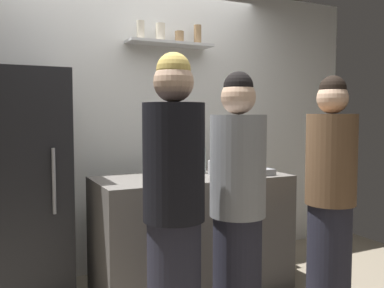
% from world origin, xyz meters
% --- Properties ---
extents(back_wall_assembly, '(4.80, 0.32, 2.60)m').
position_xyz_m(back_wall_assembly, '(0.00, 1.25, 1.30)').
color(back_wall_assembly, white).
rests_on(back_wall_assembly, ground).
extents(refrigerator, '(0.62, 0.63, 1.71)m').
position_xyz_m(refrigerator, '(-0.95, 0.85, 0.86)').
color(refrigerator, black).
rests_on(refrigerator, ground).
extents(counter, '(1.50, 0.68, 0.91)m').
position_xyz_m(counter, '(0.25, 0.51, 0.46)').
color(counter, '#66605B').
rests_on(counter, ground).
extents(baking_pan, '(0.34, 0.24, 0.05)m').
position_xyz_m(baking_pan, '(0.68, 0.36, 0.94)').
color(baking_pan, gray).
rests_on(baking_pan, counter).
extents(utensil_holder, '(0.11, 0.11, 0.22)m').
position_xyz_m(utensil_holder, '(0.44, 0.49, 0.97)').
color(utensil_holder, '#B2B2B7').
rests_on(utensil_holder, counter).
extents(wine_bottle_green_glass, '(0.07, 0.07, 0.32)m').
position_xyz_m(wine_bottle_green_glass, '(-0.02, 0.52, 1.03)').
color(wine_bottle_green_glass, '#19471E').
rests_on(wine_bottle_green_glass, counter).
extents(wine_bottle_pale_glass, '(0.08, 0.08, 0.31)m').
position_xyz_m(wine_bottle_pale_glass, '(-0.01, 0.78, 1.03)').
color(wine_bottle_pale_glass, '#B2BFB2').
rests_on(wine_bottle_pale_glass, counter).
extents(water_bottle_plastic, '(0.08, 0.08, 0.25)m').
position_xyz_m(water_bottle_plastic, '(0.39, 0.63, 1.03)').
color(water_bottle_plastic, silver).
rests_on(water_bottle_plastic, counter).
extents(person_blonde, '(0.34, 0.34, 1.72)m').
position_xyz_m(person_blonde, '(-0.27, -0.32, 0.86)').
color(person_blonde, '#262633').
rests_on(person_blonde, ground).
extents(person_brown_jacket, '(0.34, 0.34, 1.65)m').
position_xyz_m(person_brown_jacket, '(0.92, -0.27, 0.82)').
color(person_brown_jacket, '#262633').
rests_on(person_brown_jacket, ground).
extents(person_grey_hoodie, '(0.34, 0.34, 1.65)m').
position_xyz_m(person_grey_hoodie, '(0.18, -0.26, 0.81)').
color(person_grey_hoodie, '#262633').
rests_on(person_grey_hoodie, ground).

